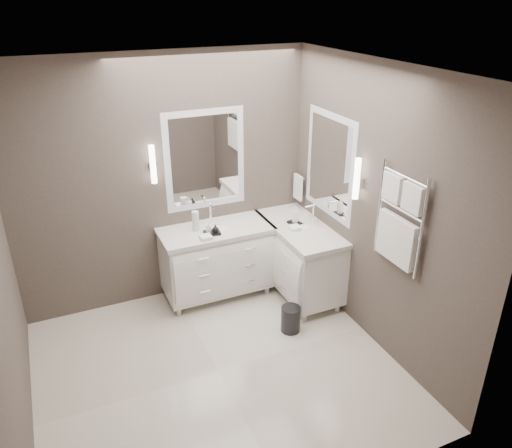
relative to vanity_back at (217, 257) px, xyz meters
name	(u,v)px	position (x,y,z in m)	size (l,w,h in m)	color
floor	(218,372)	(-0.45, -1.23, -0.49)	(3.20, 3.00, 0.01)	beige
ceiling	(206,71)	(-0.45, -1.23, 2.22)	(3.20, 3.00, 0.01)	white
wall_back	(165,183)	(-0.45, 0.28, 0.86)	(3.20, 0.01, 2.70)	#4B413C
wall_front	(303,355)	(-0.45, -2.73, 0.86)	(3.20, 0.01, 2.70)	#4B413C
wall_right	(375,210)	(1.15, -1.23, 0.86)	(0.01, 3.00, 2.70)	#4B413C
vanity_back	(217,257)	(0.00, 0.00, 0.00)	(1.24, 0.59, 0.97)	white
vanity_right	(299,255)	(0.88, -0.33, 0.00)	(0.59, 1.24, 0.97)	white
mirror_back	(205,160)	(0.00, 0.26, 1.06)	(0.90, 0.02, 1.10)	white
mirror_right	(330,165)	(1.14, -0.43, 1.06)	(0.02, 0.90, 1.10)	white
sconce_back	(153,165)	(-0.58, 0.20, 1.11)	(0.06, 0.06, 0.40)	white
sconce_right	(357,180)	(1.08, -1.01, 1.11)	(0.06, 0.06, 0.40)	white
towel_bar_corner	(298,187)	(1.09, 0.13, 0.63)	(0.03, 0.22, 0.30)	white
towel_ladder	(399,224)	(1.10, -1.63, 0.91)	(0.06, 0.58, 0.90)	white
waste_bin	(291,319)	(0.45, -0.95, -0.34)	(0.20, 0.20, 0.28)	black
amenity_tray_back	(212,233)	(-0.08, -0.12, 0.38)	(0.17, 0.13, 0.03)	black
amenity_tray_right	(295,223)	(0.84, -0.26, 0.38)	(0.12, 0.15, 0.02)	black
water_bottle	(196,221)	(-0.21, 0.04, 0.47)	(0.08, 0.08, 0.22)	silver
soap_bottle_a	(208,226)	(-0.11, -0.10, 0.45)	(0.05, 0.06, 0.12)	white
soap_bottle_b	(215,229)	(-0.05, -0.15, 0.44)	(0.07, 0.07, 0.09)	black
soap_bottle_c	(295,215)	(0.84, -0.26, 0.48)	(0.07, 0.07, 0.19)	white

